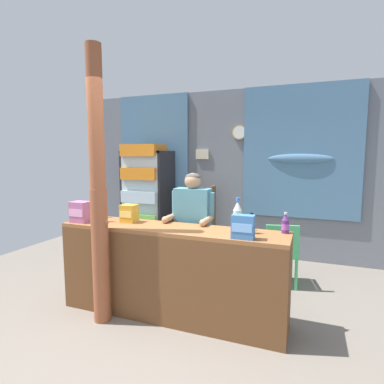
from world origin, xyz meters
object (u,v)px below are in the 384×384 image
at_px(soda_bottle_lime_soda, 251,225).
at_px(plastic_lawn_chair, 281,250).
at_px(soda_bottle_water, 237,217).
at_px(soda_bottle_grape_soda, 285,224).
at_px(snack_box_wafer, 81,212).
at_px(soda_bottle_cola, 102,210).
at_px(bottle_shelf_rack, 200,218).
at_px(snack_box_biscuit, 243,227).
at_px(soda_bottle_orange_soda, 105,213).
at_px(drink_fridge, 147,194).
at_px(timber_post, 98,194).
at_px(stall_counter, 167,266).
at_px(snack_box_choco_powder, 129,213).
at_px(shopkeeper, 192,221).

bearing_deg(soda_bottle_lime_soda, plastic_lawn_chair, 81.06).
distance_m(soda_bottle_water, soda_bottle_grape_soda, 0.47).
bearing_deg(snack_box_wafer, soda_bottle_grape_soda, 7.94).
height_order(plastic_lawn_chair, soda_bottle_cola, soda_bottle_cola).
relative_size(bottle_shelf_rack, snack_box_wafer, 5.13).
relative_size(soda_bottle_lime_soda, soda_bottle_grape_soda, 0.99).
bearing_deg(snack_box_biscuit, soda_bottle_orange_soda, 174.48).
height_order(drink_fridge, soda_bottle_cola, drink_fridge).
bearing_deg(timber_post, soda_bottle_lime_soda, 15.30).
distance_m(stall_counter, snack_box_choco_powder, 0.76).
height_order(timber_post, soda_bottle_water, timber_post).
xyz_separation_m(timber_post, soda_bottle_cola, (-0.38, 0.54, -0.27)).
xyz_separation_m(soda_bottle_lime_soda, soda_bottle_grape_soda, (0.31, 0.13, 0.00)).
distance_m(drink_fridge, snack_box_biscuit, 2.98).
height_order(shopkeeper, soda_bottle_cola, shopkeeper).
bearing_deg(bottle_shelf_rack, soda_bottle_cola, -106.53).
bearing_deg(soda_bottle_lime_soda, bottle_shelf_rack, 121.14).
distance_m(bottle_shelf_rack, snack_box_choco_powder, 2.15).
bearing_deg(bottle_shelf_rack, timber_post, -94.79).
bearing_deg(bottle_shelf_rack, soda_bottle_water, -61.22).
xyz_separation_m(timber_post, bottle_shelf_rack, (0.21, 2.53, -0.72)).
distance_m(soda_bottle_grape_soda, snack_box_biscuit, 0.50).
xyz_separation_m(stall_counter, snack_box_biscuit, (0.81, -0.08, 0.51)).
height_order(bottle_shelf_rack, snack_box_choco_powder, bottle_shelf_rack).
distance_m(soda_bottle_lime_soda, snack_box_choco_powder, 1.41).
relative_size(soda_bottle_orange_soda, soda_bottle_cola, 1.04).
bearing_deg(timber_post, bottle_shelf_rack, 85.21).
distance_m(soda_bottle_water, snack_box_wafer, 1.79).
height_order(bottle_shelf_rack, soda_bottle_grape_soda, bottle_shelf_rack).
relative_size(snack_box_wafer, snack_box_biscuit, 1.07).
distance_m(drink_fridge, plastic_lawn_chair, 2.52).
height_order(soda_bottle_cola, snack_box_wafer, snack_box_wafer).
relative_size(drink_fridge, soda_bottle_orange_soda, 8.35).
bearing_deg(bottle_shelf_rack, snack_box_biscuit, -62.06).
bearing_deg(shopkeeper, bottle_shelf_rack, 106.53).
bearing_deg(soda_bottle_orange_soda, snack_box_wafer, -155.47).
xyz_separation_m(plastic_lawn_chair, soda_bottle_water, (-0.34, -1.11, 0.64)).
bearing_deg(snack_box_biscuit, soda_bottle_grape_soda, 45.71).
bearing_deg(plastic_lawn_chair, snack_box_choco_powder, -143.88).
height_order(stall_counter, soda_bottle_cola, soda_bottle_cola).
height_order(shopkeeper, soda_bottle_lime_soda, shopkeeper).
height_order(timber_post, drink_fridge, timber_post).
bearing_deg(stall_counter, plastic_lawn_chair, 52.14).
height_order(soda_bottle_water, soda_bottle_lime_soda, soda_bottle_water).
height_order(bottle_shelf_rack, soda_bottle_orange_soda, bottle_shelf_rack).
bearing_deg(soda_bottle_lime_soda, soda_bottle_orange_soda, -177.71).
distance_m(stall_counter, snack_box_wafer, 1.19).
height_order(snack_box_wafer, snack_box_biscuit, snack_box_wafer).
bearing_deg(shopkeeper, snack_box_choco_powder, -151.11).
distance_m(bottle_shelf_rack, plastic_lawn_chair, 1.74).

